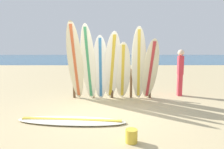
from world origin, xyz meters
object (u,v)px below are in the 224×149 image
Objects in this scene: surfboard_leaning_center_right at (123,71)px; small_boat_offshore at (74,59)px; surfboard_rack at (112,80)px; sand_bucket at (131,136)px; surfboard_lying_on_sand at (71,121)px; surfboard_leaning_center_left at (100,68)px; surfboard_leaning_center at (112,67)px; beachgoer_standing at (180,71)px; surfboard_leaning_far_right at (150,70)px; surfboard_leaning_left at (88,63)px; surfboard_leaning_right at (139,64)px; surfboard_leaning_far_left at (75,62)px.

surfboard_leaning_center_right is 0.60× the size of small_boat_offshore.
sand_bucket is at bearing -84.47° from surfboard_rack.
sand_bucket reaches higher than surfboard_lying_on_sand.
surfboard_leaning_center_left is 0.96× the size of surfboard_leaning_center.
beachgoer_standing is at bearing 59.30° from sand_bucket.
surfboard_leaning_center_right is at bearing -164.49° from beachgoer_standing.
surfboard_leaning_center_left reaches higher than surfboard_lying_on_sand.
sand_bucket is (-0.93, -2.97, -0.90)m from surfboard_leaning_far_right.
surfboard_leaning_center_right is at bearing 5.15° from surfboard_leaning_center_left.
surfboard_lying_on_sand is at bearing -105.96° from surfboard_leaning_center_left.
surfboard_leaning_left is 3.36m from sand_bucket.
surfboard_rack is 1.11m from surfboard_leaning_right.
small_boat_offshore is (-6.24, 29.91, -0.99)m from surfboard_leaning_left.
small_boat_offshore is (-5.81, 29.93, -1.03)m from surfboard_leaning_far_left.
surfboard_leaning_far_left reaches higher than surfboard_leaning_center_left.
surfboard_rack is at bearing 27.22° from surfboard_leaning_left.
surfboard_leaning_right reaches higher than sand_bucket.
surfboard_leaning_far_right reaches higher than surfboard_rack.
beachgoer_standing is at bearing 6.82° from surfboard_rack.
surfboard_leaning_right reaches higher than surfboard_rack.
surfboard_leaning_left reaches higher than surfboard_leaning_far_right.
beachgoer_standing reaches higher than sand_bucket.
surfboard_lying_on_sand is at bearing -79.24° from small_boat_offshore.
surfboard_leaning_left is 1.11× the size of surfboard_leaning_center.
surfboard_leaning_center_right is 2.23m from beachgoer_standing.
surfboard_leaning_center_left reaches higher than surfboard_rack.
surfboard_lying_on_sand is 1.63m from sand_bucket.
small_boat_offshore is 13.31× the size of sand_bucket.
beachgoer_standing is 0.53× the size of small_boat_offshore.
surfboard_lying_on_sand is 0.80× the size of small_boat_offshore.
surfboard_rack is 1.44m from surfboard_leaning_far_left.
small_boat_offshore is (-8.27, 29.91, -0.76)m from surfboard_leaning_far_right.
sand_bucket is at bearing -37.72° from surfboard_lying_on_sand.
surfboard_leaning_center is 1.26m from surfboard_leaning_far_right.
surfboard_rack is at bearing -76.62° from small_boat_offshore.
small_boat_offshore is at bearing 108.06° from beachgoer_standing.
surfboard_rack reaches higher than small_boat_offshore.
surfboard_leaning_far_right is (1.64, -0.03, -0.06)m from surfboard_leaning_center_left.
surfboard_leaning_far_left is 0.43m from surfboard_leaning_left.
surfboard_leaning_center_left is at bearing -174.85° from surfboard_leaning_center_right.
surfboard_lying_on_sand is 1.52× the size of beachgoer_standing.
surfboard_leaning_center_left is (0.82, 0.05, -0.21)m from surfboard_leaning_far_left.
sand_bucket is (-0.03, -3.07, -0.85)m from surfboard_leaning_center_right.
surfboard_leaning_center_left is at bearing 3.60° from surfboard_leaning_far_left.
surfboard_leaning_far_left is (-1.21, -0.42, 0.66)m from surfboard_rack.
surfboard_leaning_center is 1.16× the size of surfboard_leaning_center_right.
small_boat_offshore reaches higher than sand_bucket.
beachgoer_standing is (3.47, 2.67, 0.90)m from surfboard_lying_on_sand.
surfboard_leaning_far_right is 1.43m from beachgoer_standing.
surfboard_leaning_center is (-0.00, -0.39, 0.50)m from surfboard_rack.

